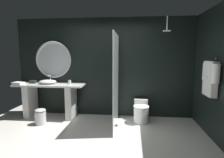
{
  "coord_description": "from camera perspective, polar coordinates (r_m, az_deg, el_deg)",
  "views": [
    {
      "loc": [
        0.73,
        -3.05,
        1.68
      ],
      "look_at": [
        0.3,
        0.85,
        1.14
      ],
      "focal_mm": 29.88,
      "sensor_mm": 36.0,
      "label": 1
    }
  ],
  "objects": [
    {
      "name": "ground_plane",
      "position": [
        3.56,
        -6.69,
        -20.4
      ],
      "size": [
        5.76,
        5.76,
        0.0
      ],
      "primitive_type": "plane",
      "color": "silver"
    },
    {
      "name": "back_wall_panel",
      "position": [
        5.02,
        -2.07,
        3.5
      ],
      "size": [
        4.8,
        0.1,
        2.6
      ],
      "primitive_type": "cube",
      "color": "black",
      "rests_on": "ground_plane"
    },
    {
      "name": "side_wall_right",
      "position": [
        4.16,
        29.23,
        1.59
      ],
      "size": [
        0.1,
        2.47,
        2.6
      ],
      "primitive_type": "cube",
      "color": "black",
      "rests_on": "ground_plane"
    },
    {
      "name": "vanity_counter",
      "position": [
        5.18,
        -18.32,
        -5.28
      ],
      "size": [
        1.8,
        0.6,
        0.89
      ],
      "color": "silver",
      "rests_on": "ground_plane"
    },
    {
      "name": "vessel_sink",
      "position": [
        5.15,
        -19.07,
        -0.78
      ],
      "size": [
        0.45,
        0.37,
        0.21
      ],
      "color": "white",
      "rests_on": "vanity_counter"
    },
    {
      "name": "tumbler_cup",
      "position": [
        4.95,
        -12.85,
        -0.93
      ],
      "size": [
        0.08,
        0.08,
        0.1
      ],
      "primitive_type": "cylinder",
      "color": "silver",
      "rests_on": "vanity_counter"
    },
    {
      "name": "tissue_box",
      "position": [
        5.37,
        -23.07,
        -0.84
      ],
      "size": [
        0.16,
        0.1,
        0.08
      ],
      "primitive_type": "cube",
      "color": "#282D28",
      "rests_on": "vanity_counter"
    },
    {
      "name": "round_wall_mirror",
      "position": [
        5.31,
        -17.53,
        5.65
      ],
      "size": [
        1.0,
        0.07,
        1.0
      ],
      "color": "silver"
    },
    {
      "name": "shower_glass_panel",
      "position": [
        4.27,
        1.24,
        -0.5
      ],
      "size": [
        0.02,
        1.38,
        2.12
      ],
      "primitive_type": "cube",
      "color": "silver",
      "rests_on": "ground_plane"
    },
    {
      "name": "rain_shower_head",
      "position": [
        4.46,
        16.43,
        14.4
      ],
      "size": [
        0.17,
        0.17,
        0.33
      ],
      "color": "silver"
    },
    {
      "name": "hanging_bathrobe",
      "position": [
        4.02,
        27.88,
        0.47
      ],
      "size": [
        0.2,
        0.6,
        0.73
      ],
      "color": "silver"
    },
    {
      "name": "toilet",
      "position": [
        4.72,
        8.89,
        -9.96
      ],
      "size": [
        0.39,
        0.54,
        0.52
      ],
      "color": "white",
      "rests_on": "ground_plane"
    },
    {
      "name": "waste_bin",
      "position": [
        4.82,
        -21.04,
        -10.64
      ],
      "size": [
        0.26,
        0.26,
        0.38
      ],
      "color": "silver",
      "rests_on": "ground_plane"
    },
    {
      "name": "folded_hand_towel",
      "position": [
        5.3,
        -26.71,
        -1.2
      ],
      "size": [
        0.32,
        0.25,
        0.07
      ],
      "primitive_type": "cube",
      "rotation": [
        0.0,
        0.0,
        -0.25
      ],
      "color": "white",
      "rests_on": "vanity_counter"
    }
  ]
}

